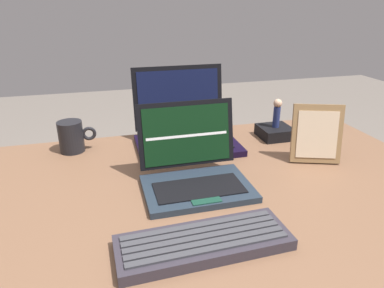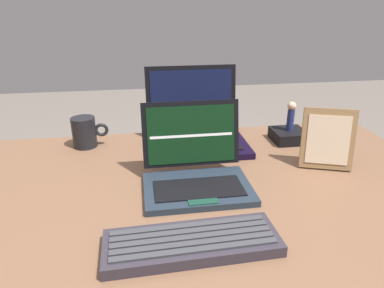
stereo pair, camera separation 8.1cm
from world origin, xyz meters
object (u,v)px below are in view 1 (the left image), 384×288
at_px(laptop_front, 194,171).
at_px(figurine_stand, 275,132).
at_px(external_keyboard, 204,242).
at_px(figurine, 277,112).
at_px(laptop_rear, 185,130).
at_px(coffee_mug, 72,137).
at_px(photo_frame, 317,134).

relative_size(laptop_front, figurine_stand, 2.48).
xyz_separation_m(external_keyboard, figurine, (0.40, 0.49, 0.08)).
relative_size(laptop_rear, external_keyboard, 0.94).
height_order(external_keyboard, coffee_mug, coffee_mug).
height_order(external_keyboard, photo_frame, photo_frame).
distance_m(laptop_front, figurine, 0.44).
relative_size(laptop_front, external_keyboard, 0.78).
distance_m(laptop_front, figurine_stand, 0.44).
height_order(external_keyboard, figurine, figurine).
xyz_separation_m(laptop_rear, coffee_mug, (-0.35, 0.04, 0.00)).
bearing_deg(photo_frame, laptop_front, -172.66).
xyz_separation_m(external_keyboard, photo_frame, (0.42, 0.29, 0.07)).
xyz_separation_m(laptop_front, photo_frame, (0.38, 0.05, 0.04)).
relative_size(laptop_front, photo_frame, 1.55).
bearing_deg(external_keyboard, laptop_rear, 79.97).
bearing_deg(external_keyboard, laptop_front, 78.97).
height_order(laptop_rear, figurine, laptop_rear).
relative_size(figurine_stand, figurine, 1.09).
relative_size(figurine_stand, coffee_mug, 0.93).
distance_m(figurine_stand, figurine, 0.07).
bearing_deg(laptop_front, laptop_rear, 80.85).
height_order(laptop_front, photo_frame, laptop_front).
xyz_separation_m(figurine, coffee_mug, (-0.66, 0.06, -0.04)).
xyz_separation_m(external_keyboard, figurine_stand, (0.40, 0.49, 0.01)).
distance_m(laptop_front, external_keyboard, 0.24).
relative_size(laptop_rear, figurine_stand, 2.98).
height_order(laptop_rear, coffee_mug, laptop_rear).
height_order(laptop_front, laptop_rear, laptop_rear).
distance_m(laptop_front, coffee_mug, 0.44).
xyz_separation_m(laptop_front, figurine_stand, (0.36, 0.25, -0.02)).
relative_size(external_keyboard, photo_frame, 1.99).
bearing_deg(coffee_mug, laptop_front, -45.07).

